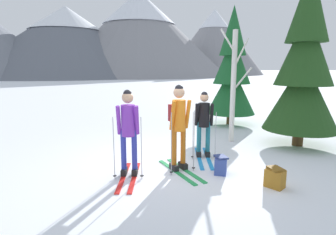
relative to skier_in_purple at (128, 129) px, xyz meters
The scene contains 10 objects.
ground_plane 1.37m from the skier_in_purple, 20.35° to the left, with size 400.00×400.00×0.00m, color white.
skier_in_purple is the anchor object (origin of this frame).
skier_in_orange 1.07m from the skier_in_purple, ahead, with size 0.63×1.59×1.84m.
skier_in_black 2.06m from the skier_in_purple, 21.44° to the left, with size 0.75×1.69×1.62m.
pine_tree_near 6.26m from the skier_in_purple, 43.69° to the left, with size 1.85×1.85×4.46m.
pine_tree_mid 5.17m from the skier_in_purple, 11.74° to the left, with size 2.00×2.00×4.82m.
birch_tree_tall 3.84m from the skier_in_purple, 29.72° to the left, with size 1.30×0.83×3.24m.
backpack_on_snow_front 2.93m from the skier_in_purple, 26.36° to the right, with size 0.36×0.40×0.38m.
backpack_on_snow_beside 2.06m from the skier_in_purple, 11.53° to the right, with size 0.37×0.40×0.38m.
mountain_ridge_distant 68.40m from the skier_in_purple, 90.70° to the left, with size 101.93×50.56×21.21m.
Camera 1 is at (-1.50, -5.73, 2.19)m, focal length 29.47 mm.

